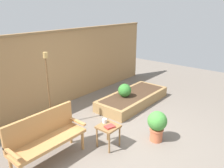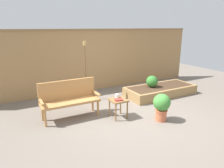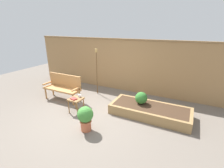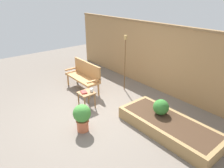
# 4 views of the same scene
# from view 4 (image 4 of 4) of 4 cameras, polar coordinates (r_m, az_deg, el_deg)

# --- Properties ---
(ground_plane) EXTENTS (14.00, 14.00, 0.00)m
(ground_plane) POSITION_cam_4_polar(r_m,az_deg,el_deg) (5.64, -5.45, -8.40)
(ground_plane) COLOR #70665B
(fence_back) EXTENTS (8.40, 0.14, 2.16)m
(fence_back) POSITION_cam_4_polar(r_m,az_deg,el_deg) (6.82, 12.66, 7.12)
(fence_back) COLOR #A37A4C
(fence_back) RESTS_ON ground_plane
(garden_bench) EXTENTS (1.44, 0.48, 0.94)m
(garden_bench) POSITION_cam_4_polar(r_m,az_deg,el_deg) (6.85, -7.63, 2.72)
(garden_bench) COLOR #B77F47
(garden_bench) RESTS_ON ground_plane
(side_table) EXTENTS (0.40, 0.40, 0.48)m
(side_table) POSITION_cam_4_polar(r_m,az_deg,el_deg) (5.78, -7.06, -3.05)
(side_table) COLOR olive
(side_table) RESTS_ON ground_plane
(cup_on_table) EXTENTS (0.13, 0.09, 0.09)m
(cup_on_table) POSITION_cam_4_polar(r_m,az_deg,el_deg) (5.76, -5.71, -1.68)
(cup_on_table) COLOR white
(cup_on_table) RESTS_ON side_table
(book_on_table) EXTENTS (0.22, 0.19, 0.03)m
(book_on_table) POSITION_cam_4_polar(r_m,az_deg,el_deg) (5.73, -7.77, -2.24)
(book_on_table) COLOR #B2332D
(book_on_table) RESTS_ON side_table
(potted_boxwood) EXTENTS (0.42, 0.42, 0.68)m
(potted_boxwood) POSITION_cam_4_polar(r_m,az_deg,el_deg) (4.87, -8.24, -8.73)
(potted_boxwood) COLOR #C66642
(potted_boxwood) RESTS_ON ground_plane
(raised_planter_bed) EXTENTS (2.40, 1.00, 0.30)m
(raised_planter_bed) POSITION_cam_4_polar(r_m,az_deg,el_deg) (5.10, 15.30, -11.14)
(raised_planter_bed) COLOR #997547
(raised_planter_bed) RESTS_ON ground_plane
(shrub_near_bench) EXTENTS (0.38, 0.38, 0.38)m
(shrub_near_bench) POSITION_cam_4_polar(r_m,az_deg,el_deg) (5.12, 13.34, -6.21)
(shrub_near_bench) COLOR brown
(shrub_near_bench) RESTS_ON raised_planter_bed
(tiki_torch) EXTENTS (0.10, 0.10, 1.81)m
(tiki_torch) POSITION_cam_4_polar(r_m,az_deg,el_deg) (6.57, 3.64, 8.29)
(tiki_torch) COLOR brown
(tiki_torch) RESTS_ON ground_plane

